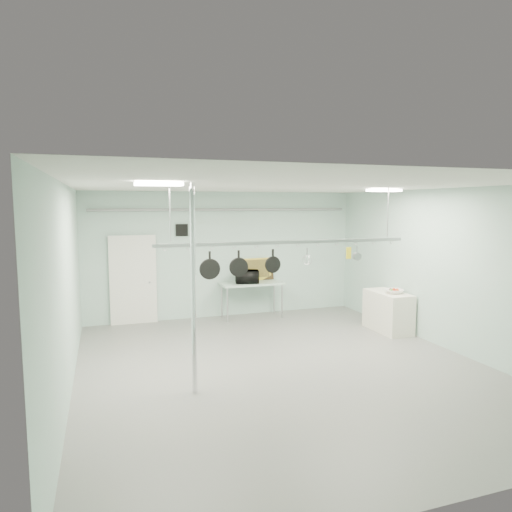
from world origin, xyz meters
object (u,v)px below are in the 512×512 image
object	(u,v)px
side_cabinet	(388,312)
skillet_left	(210,265)
skillet_right	(273,260)
prep_table	(252,285)
fruit_bowl	(394,291)
chrome_pole	(193,290)
skillet_mid	(239,263)
microwave	(247,277)
pot_rack	(288,241)
coffee_canister	(249,279)

from	to	relation	value
side_cabinet	skillet_left	distance (m)	4.73
skillet_left	skillet_right	bearing A→B (deg)	2.56
prep_table	fruit_bowl	world-z (taller)	fruit_bowl
fruit_bowl	skillet_right	world-z (taller)	skillet_right
chrome_pole	fruit_bowl	xyz separation A→B (m)	(4.87, 1.83, -0.65)
skillet_mid	skillet_right	size ratio (longest dim) A/B	1.13
side_cabinet	fruit_bowl	size ratio (longest dim) A/B	3.02
chrome_pole	microwave	world-z (taller)	chrome_pole
chrome_pole	fruit_bowl	distance (m)	5.25
prep_table	fruit_bowl	size ratio (longest dim) A/B	4.03
microwave	skillet_left	distance (m)	3.76
prep_table	skillet_mid	xyz separation A→B (m)	(-1.32, -3.30, 1.02)
side_cabinet	chrome_pole	bearing A→B (deg)	-157.59
pot_rack	microwave	distance (m)	3.47
skillet_mid	pot_rack	bearing A→B (deg)	4.93
microwave	coffee_canister	distance (m)	0.09
chrome_pole	prep_table	bearing A→B (deg)	61.29
pot_rack	coffee_canister	world-z (taller)	pot_rack
chrome_pole	fruit_bowl	bearing A→B (deg)	20.58
coffee_canister	skillet_left	xyz separation A→B (m)	(-1.77, -3.28, 0.83)
prep_table	side_cabinet	size ratio (longest dim) A/B	1.33
skillet_left	prep_table	bearing A→B (deg)	63.43
microwave	coffee_canister	size ratio (longest dim) A/B	2.83
chrome_pole	coffee_canister	xyz separation A→B (m)	(2.23, 4.18, -0.59)
microwave	skillet_right	size ratio (longest dim) A/B	1.42
side_cabinet	fruit_bowl	distance (m)	0.53
microwave	prep_table	bearing A→B (deg)	-151.55
pot_rack	coffee_canister	xyz separation A→B (m)	(0.33, 3.28, -1.22)
prep_table	microwave	xyz separation A→B (m)	(-0.14, -0.04, 0.23)
pot_rack	skillet_mid	distance (m)	1.00
chrome_pole	fruit_bowl	world-z (taller)	chrome_pole
skillet_left	skillet_mid	distance (m)	0.52
fruit_bowl	skillet_mid	xyz separation A→B (m)	(-3.90, -0.93, 0.91)
skillet_left	skillet_mid	size ratio (longest dim) A/B	1.06
microwave	skillet_mid	world-z (taller)	skillet_mid
microwave	skillet_mid	distance (m)	3.56
side_cabinet	skillet_left	bearing A→B (deg)	-165.93
coffee_canister	fruit_bowl	bearing A→B (deg)	-41.64
prep_table	chrome_pole	bearing A→B (deg)	-118.71
skillet_mid	skillet_left	bearing A→B (deg)	-175.07
chrome_pole	side_cabinet	distance (m)	5.37
microwave	skillet_right	distance (m)	3.41
fruit_bowl	prep_table	bearing A→B (deg)	137.34
prep_table	coffee_canister	bearing A→B (deg)	-163.35
chrome_pole	side_cabinet	bearing A→B (deg)	22.41
coffee_canister	skillet_right	xyz separation A→B (m)	(-0.61, -3.28, 0.87)
prep_table	skillet_left	xyz separation A→B (m)	(-1.84, -3.30, 1.01)
microwave	skillet_left	size ratio (longest dim) A/B	1.18
side_cabinet	coffee_canister	world-z (taller)	coffee_canister
pot_rack	microwave	size ratio (longest dim) A/B	8.29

